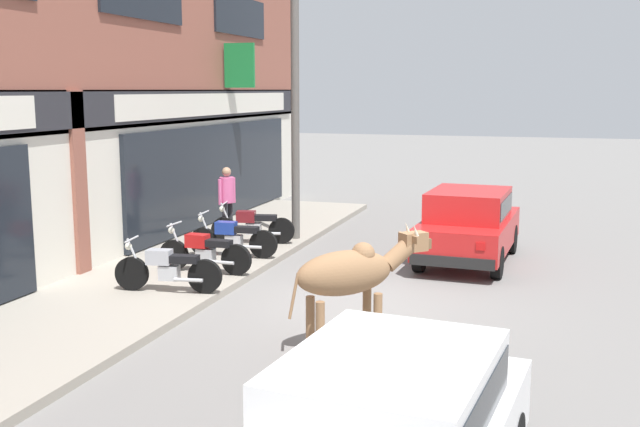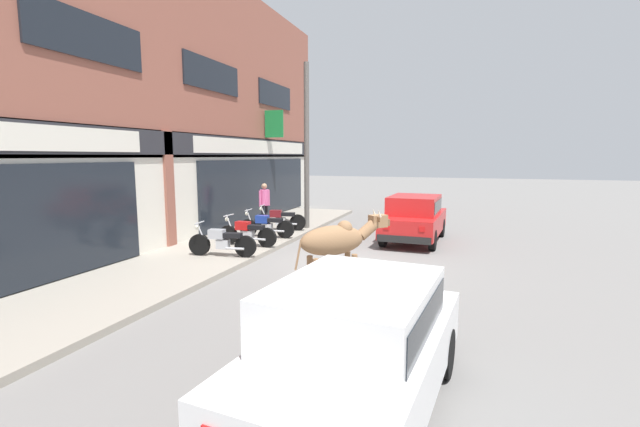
{
  "view_description": "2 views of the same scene",
  "coord_description": "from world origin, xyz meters",
  "px_view_note": "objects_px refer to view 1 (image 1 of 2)",
  "views": [
    {
      "loc": [
        -11.31,
        -2.95,
        3.4
      ],
      "look_at": [
        1.18,
        1.0,
        1.23
      ],
      "focal_mm": 42.0,
      "sensor_mm": 36.0,
      "label": 1
    },
    {
      "loc": [
        -10.11,
        -2.84,
        2.7
      ],
      "look_at": [
        1.19,
        1.0,
        1.08
      ],
      "focal_mm": 24.0,
      "sensor_mm": 36.0,
      "label": 2
    }
  ],
  "objects_px": {
    "car_0": "(469,222)",
    "motorcycle_1": "(204,252)",
    "pedestrian": "(227,195)",
    "cow": "(351,273)",
    "motorcycle_0": "(168,269)",
    "motorcycle_3": "(252,225)",
    "motorcycle_2": "(233,238)",
    "utility_pole": "(295,108)"
  },
  "relations": [
    {
      "from": "cow",
      "to": "motorcycle_2",
      "type": "bearing_deg",
      "value": 41.27
    },
    {
      "from": "motorcycle_2",
      "to": "motorcycle_3",
      "type": "height_order",
      "value": "same"
    },
    {
      "from": "cow",
      "to": "car_0",
      "type": "distance_m",
      "value": 5.54
    },
    {
      "from": "cow",
      "to": "motorcycle_1",
      "type": "bearing_deg",
      "value": 52.53
    },
    {
      "from": "cow",
      "to": "motorcycle_2",
      "type": "xyz_separation_m",
      "value": [
        4.0,
        3.51,
        -0.49
      ]
    },
    {
      "from": "motorcycle_1",
      "to": "motorcycle_2",
      "type": "xyz_separation_m",
      "value": [
        1.34,
        0.04,
        0.0
      ]
    },
    {
      "from": "cow",
      "to": "car_0",
      "type": "xyz_separation_m",
      "value": [
        5.46,
        -0.93,
        -0.19
      ]
    },
    {
      "from": "motorcycle_1",
      "to": "pedestrian",
      "type": "xyz_separation_m",
      "value": [
        2.96,
        0.89,
        0.6
      ]
    },
    {
      "from": "motorcycle_0",
      "to": "motorcycle_3",
      "type": "height_order",
      "value": "same"
    },
    {
      "from": "motorcycle_1",
      "to": "utility_pole",
      "type": "bearing_deg",
      "value": -8.55
    },
    {
      "from": "motorcycle_3",
      "to": "utility_pole",
      "type": "distance_m",
      "value": 2.71
    },
    {
      "from": "motorcycle_2",
      "to": "cow",
      "type": "bearing_deg",
      "value": -138.73
    },
    {
      "from": "car_0",
      "to": "motorcycle_1",
      "type": "distance_m",
      "value": 5.22
    },
    {
      "from": "motorcycle_0",
      "to": "motorcycle_3",
      "type": "xyz_separation_m",
      "value": [
        4.06,
        0.2,
        0.0
      ]
    },
    {
      "from": "motorcycle_0",
      "to": "motorcycle_2",
      "type": "height_order",
      "value": "same"
    },
    {
      "from": "utility_pole",
      "to": "car_0",
      "type": "bearing_deg",
      "value": -100.03
    },
    {
      "from": "motorcycle_3",
      "to": "car_0",
      "type": "bearing_deg",
      "value": -88.64
    },
    {
      "from": "motorcycle_2",
      "to": "pedestrian",
      "type": "xyz_separation_m",
      "value": [
        1.61,
        0.85,
        0.6
      ]
    },
    {
      "from": "motorcycle_0",
      "to": "pedestrian",
      "type": "relative_size",
      "value": 1.13
    },
    {
      "from": "utility_pole",
      "to": "motorcycle_0",
      "type": "bearing_deg",
      "value": 173.95
    },
    {
      "from": "motorcycle_2",
      "to": "utility_pole",
      "type": "distance_m",
      "value": 3.34
    },
    {
      "from": "motorcycle_3",
      "to": "pedestrian",
      "type": "relative_size",
      "value": 1.12
    },
    {
      "from": "motorcycle_2",
      "to": "pedestrian",
      "type": "distance_m",
      "value": 1.92
    },
    {
      "from": "pedestrian",
      "to": "cow",
      "type": "bearing_deg",
      "value": -142.18
    },
    {
      "from": "motorcycle_2",
      "to": "pedestrian",
      "type": "height_order",
      "value": "pedestrian"
    },
    {
      "from": "motorcycle_3",
      "to": "pedestrian",
      "type": "bearing_deg",
      "value": 69.78
    },
    {
      "from": "car_0",
      "to": "pedestrian",
      "type": "xyz_separation_m",
      "value": [
        0.15,
        5.28,
        0.3
      ]
    },
    {
      "from": "motorcycle_0",
      "to": "motorcycle_3",
      "type": "bearing_deg",
      "value": 2.8
    },
    {
      "from": "motorcycle_2",
      "to": "motorcycle_3",
      "type": "xyz_separation_m",
      "value": [
        1.35,
        0.15,
        0.0
      ]
    },
    {
      "from": "motorcycle_1",
      "to": "motorcycle_2",
      "type": "relative_size",
      "value": 1.0
    },
    {
      "from": "cow",
      "to": "utility_pole",
      "type": "bearing_deg",
      "value": 25.57
    },
    {
      "from": "motorcycle_0",
      "to": "pedestrian",
      "type": "height_order",
      "value": "pedestrian"
    },
    {
      "from": "motorcycle_3",
      "to": "motorcycle_1",
      "type": "bearing_deg",
      "value": -176.0
    },
    {
      "from": "pedestrian",
      "to": "motorcycle_0",
      "type": "bearing_deg",
      "value": -168.24
    },
    {
      "from": "cow",
      "to": "motorcycle_2",
      "type": "height_order",
      "value": "cow"
    },
    {
      "from": "car_0",
      "to": "motorcycle_0",
      "type": "relative_size",
      "value": 2.04
    },
    {
      "from": "car_0",
      "to": "motorcycle_1",
      "type": "xyz_separation_m",
      "value": [
        -2.81,
        4.39,
        -0.3
      ]
    },
    {
      "from": "motorcycle_0",
      "to": "pedestrian",
      "type": "xyz_separation_m",
      "value": [
        4.32,
        0.9,
        0.6
      ]
    },
    {
      "from": "cow",
      "to": "motorcycle_1",
      "type": "relative_size",
      "value": 0.93
    },
    {
      "from": "cow",
      "to": "pedestrian",
      "type": "distance_m",
      "value": 7.1
    },
    {
      "from": "car_0",
      "to": "motorcycle_1",
      "type": "bearing_deg",
      "value": 122.56
    },
    {
      "from": "motorcycle_0",
      "to": "motorcycle_2",
      "type": "distance_m",
      "value": 2.71
    }
  ]
}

